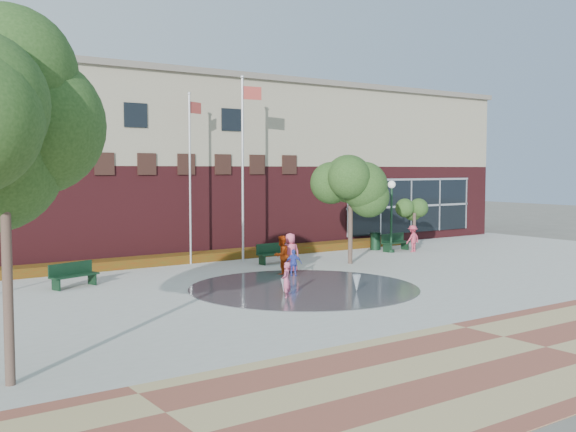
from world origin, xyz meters
TOP-DOWN VIEW (x-y plane):
  - ground at (0.00, 0.00)m, footprint 120.00×120.00m
  - plaza_concrete at (0.00, 4.00)m, footprint 46.00×18.00m
  - paver_band at (0.00, -7.00)m, footprint 46.00×6.00m
  - splash_pad at (0.00, 3.00)m, footprint 8.40×8.40m
  - library_building at (0.00, 17.48)m, footprint 44.40×10.40m
  - flower_bed at (0.00, 11.60)m, footprint 26.00×1.20m
  - flagpole_left at (-0.50, 11.02)m, footprint 0.85×0.43m
  - flagpole_right at (1.82, 10.18)m, footprint 1.07×0.20m
  - lamp_right at (9.95, 8.84)m, footprint 0.40×0.40m
  - bench_left at (-6.85, 7.90)m, footprint 1.92×1.06m
  - bench_mid at (2.75, 8.90)m, footprint 1.90×0.60m
  - bench_right at (10.58, 9.16)m, footprint 1.94×0.81m
  - trash_can at (10.04, 10.14)m, footprint 0.58×0.58m
  - tree_big_left at (-11.41, -2.55)m, footprint 4.69×4.69m
  - tree_mid at (5.52, 6.89)m, footprint 2.92×2.92m
  - tree_small_right at (11.63, 8.84)m, footprint 1.93×1.93m
  - water_jet_a at (1.02, 1.23)m, footprint 0.32×0.32m
  - water_jet_b at (-1.17, 2.58)m, footprint 0.22×0.22m
  - child_splash at (-1.61, 1.80)m, footprint 0.53×0.53m
  - adult_red at (1.13, 6.09)m, footprint 0.92×0.80m
  - adult_pink at (1.80, 6.40)m, footprint 0.94×0.75m
  - child_blue at (1.22, 5.33)m, footprint 0.66×0.66m
  - person_bench at (11.09, 8.42)m, footprint 0.96×0.62m

SIDE VIEW (x-z plane):
  - ground at x=0.00m, z-range 0.00..0.00m
  - flower_bed at x=0.00m, z-range -0.20..0.20m
  - water_jet_a at x=1.02m, z-range -0.31..0.31m
  - water_jet_b at x=-1.17m, z-range -0.25..0.25m
  - plaza_concrete at x=0.00m, z-range 0.00..0.01m
  - paver_band at x=0.00m, z-range 0.00..0.01m
  - splash_pad at x=0.00m, z-range 0.00..0.01m
  - bench_left at x=-6.85m, z-range -0.17..0.77m
  - bench_right at x=10.58m, z-range -0.17..0.78m
  - bench_mid at x=2.75m, z-range -0.17..0.78m
  - trash_can at x=10.04m, z-range 0.01..0.96m
  - child_blue at x=1.22m, z-range 0.00..1.13m
  - child_splash at x=-1.61m, z-range 0.00..1.23m
  - person_bench at x=11.09m, z-range 0.00..1.42m
  - adult_red at x=1.13m, z-range 0.00..1.62m
  - adult_pink at x=1.80m, z-range 0.00..1.67m
  - lamp_right at x=9.95m, z-range 0.46..4.21m
  - tree_small_right at x=11.63m, z-range 0.76..4.05m
  - tree_mid at x=5.52m, z-range 1.12..6.05m
  - flagpole_left at x=-0.50m, z-range 0.44..8.28m
  - library_building at x=0.00m, z-range 0.04..9.24m
  - flagpole_right at x=1.82m, z-range 0.51..9.18m
  - tree_big_left at x=-11.41m, z-range 1.61..9.10m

